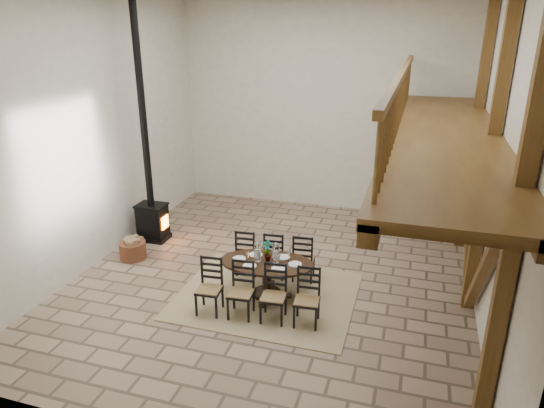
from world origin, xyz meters
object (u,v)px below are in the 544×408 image
(dining_table, at_px, (266,280))
(log_stack, at_px, (135,241))
(log_basket, at_px, (133,249))
(wood_stove, at_px, (150,190))

(dining_table, relative_size, log_stack, 6.40)
(dining_table, distance_m, log_basket, 3.09)
(dining_table, xyz_separation_m, log_stack, (-3.28, 1.16, -0.24))
(dining_table, distance_m, wood_stove, 3.56)
(wood_stove, xyz_separation_m, log_basket, (0.07, -0.93, -0.94))
(log_stack, bearing_deg, log_basket, -61.76)
(dining_table, xyz_separation_m, wood_stove, (-3.08, 1.60, 0.78))
(log_basket, bearing_deg, wood_stove, 94.10)
(wood_stove, bearing_deg, log_stack, -114.97)
(wood_stove, xyz_separation_m, log_stack, (-0.20, -0.44, -1.03))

